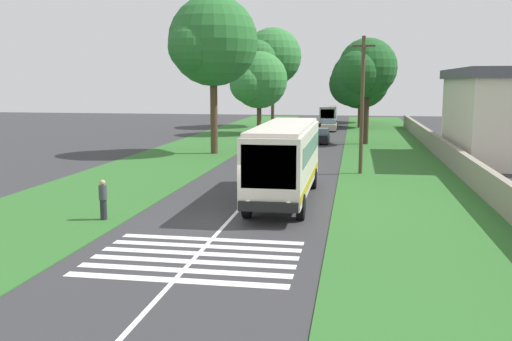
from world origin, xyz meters
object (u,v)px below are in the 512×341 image
at_px(roadside_tree_right_1, 360,80).
at_px(roadside_tree_right_2, 366,70).
at_px(trailing_car_2, 293,128).
at_px(roadside_tree_left_1, 271,58).
at_px(trailing_car_1, 320,136).
at_px(utility_pole, 362,103).
at_px(roadside_tree_left_0, 212,43).
at_px(trailing_car_0, 271,144).
at_px(trailing_car_3, 329,125).
at_px(trailing_minibus_0, 328,114).
at_px(pedestrian, 103,199).
at_px(roadside_tree_left_2, 258,82).
at_px(coach_bus, 285,157).
at_px(roadside_building, 509,114).

xyz_separation_m(roadside_tree_right_1, roadside_tree_right_2, (-30.03, -0.20, 0.80)).
height_order(trailing_car_2, roadside_tree_right_2, roadside_tree_right_2).
bearing_deg(roadside_tree_right_2, roadside_tree_left_1, 30.50).
distance_m(trailing_car_1, utility_pole, 19.17).
relative_size(trailing_car_2, roadside_tree_left_0, 0.35).
relative_size(trailing_car_0, roadside_tree_left_0, 0.35).
xyz_separation_m(trailing_car_3, roadside_tree_right_2, (-14.59, -3.86, 6.22)).
relative_size(trailing_car_0, utility_pole, 0.51).
distance_m(trailing_minibus_0, roadside_tree_left_1, 11.14).
relative_size(trailing_minibus_0, roadside_tree_left_1, 0.48).
xyz_separation_m(utility_pole, pedestrian, (-14.40, 10.70, -3.53)).
bearing_deg(roadside_tree_left_2, roadside_tree_right_1, -27.68).
relative_size(trailing_minibus_0, roadside_tree_left_0, 0.48).
distance_m(trailing_car_1, roadside_tree_left_1, 22.29).
bearing_deg(trailing_car_2, trailing_car_1, -158.28).
relative_size(roadside_tree_left_0, roadside_tree_right_2, 1.28).
distance_m(trailing_car_0, roadside_tree_left_1, 28.87).
distance_m(trailing_car_2, trailing_car_3, 6.61).
xyz_separation_m(trailing_car_2, trailing_car_3, (5.43, -3.77, 0.00)).
distance_m(trailing_minibus_0, roadside_tree_left_0, 35.19).
bearing_deg(pedestrian, trailing_car_1, -12.04).
height_order(coach_bus, trailing_car_3, coach_bus).
height_order(trailing_minibus_0, roadside_tree_left_2, roadside_tree_left_2).
height_order(trailing_car_1, trailing_car_2, same).
bearing_deg(pedestrian, utility_pole, -36.61).
bearing_deg(trailing_minibus_0, trailing_car_1, -179.37).
xyz_separation_m(trailing_car_1, trailing_car_3, (14.22, -0.27, 0.00)).
bearing_deg(roadside_tree_left_0, coach_bus, -155.60).
xyz_separation_m(trailing_car_0, trailing_car_1, (8.05, -3.47, 0.00)).
xyz_separation_m(trailing_car_2, roadside_tree_right_2, (-9.16, -7.63, 6.22)).
bearing_deg(roadside_tree_left_1, trailing_car_0, -171.67).
bearing_deg(pedestrian, roadside_building, -43.30).
bearing_deg(trailing_car_1, roadside_tree_left_2, 41.62).
bearing_deg(trailing_car_2, utility_pole, -165.20).
bearing_deg(roadside_tree_right_2, trailing_car_1, 84.87).
xyz_separation_m(trailing_car_2, roadside_tree_left_1, (10.57, 3.99, 8.10)).
xyz_separation_m(trailing_car_2, roadside_building, (-18.92, -17.89, 2.74)).
distance_m(trailing_car_2, roadside_tree_right_1, 22.80).
distance_m(trailing_car_3, roadside_tree_right_2, 16.32).
relative_size(coach_bus, roadside_building, 0.80).
bearing_deg(roadside_tree_right_1, roadside_tree_left_2, 152.32).
bearing_deg(trailing_car_3, trailing_minibus_0, 3.17).
relative_size(trailing_car_0, roadside_tree_left_1, 0.34).
xyz_separation_m(coach_bus, roadside_tree_right_1, (57.06, -3.95, 3.93)).
distance_m(trailing_car_0, trailing_minibus_0, 32.02).
xyz_separation_m(trailing_car_0, pedestrian, (-24.77, 3.53, 0.24)).
height_order(roadside_tree_left_1, roadside_tree_right_2, roadside_tree_left_1).
height_order(trailing_minibus_0, roadside_tree_left_0, roadside_tree_left_0).
xyz_separation_m(coach_bus, trailing_car_1, (27.40, -0.02, -1.48)).
bearing_deg(roadside_tree_left_2, trailing_car_2, -81.64).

